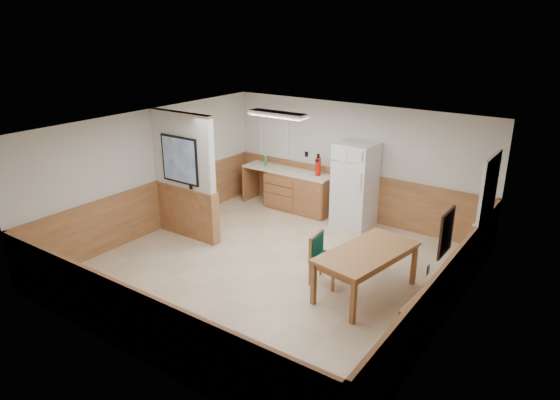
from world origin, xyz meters
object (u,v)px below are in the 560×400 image
Objects in this scene: dining_table at (367,256)px; dining_bench at (434,298)px; fire_extinguisher at (318,166)px; soap_bottle at (266,161)px; dining_chair at (322,255)px; refrigerator at (355,185)px.

dining_bench is at bearing 5.93° from dining_table.
fire_extinguisher reaches higher than soap_bottle.
dining_chair is (-0.76, -0.06, -0.16)m from dining_table.
dining_chair is at bearing -71.78° from refrigerator.
dining_bench is 1.90× the size of dining_chair.
soap_bottle is (-1.40, -0.04, -0.11)m from fire_extinguisher.
dining_table is 8.74× the size of soap_bottle.
dining_chair is at bearing -40.14° from soap_bottle.
refrigerator is 8.30× the size of soap_bottle.
dining_chair is at bearing -177.21° from dining_bench.
dining_chair is at bearing -53.88° from fire_extinguisher.
dining_table reaches higher than dining_bench.
fire_extinguisher is (-0.95, 0.09, 0.23)m from refrigerator.
soap_bottle reaches higher than dining_bench.
soap_bottle is (-4.93, 2.60, 0.66)m from dining_bench.
dining_chair reaches higher than dining_bench.
refrigerator reaches higher than fire_extinguisher.
soap_bottle is at bearing 155.65° from dining_bench.
fire_extinguisher reaches higher than dining_table.
refrigerator reaches higher than soap_bottle.
refrigerator is at bearing 100.11° from dining_chair.
dining_bench is 4.47m from fire_extinguisher.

